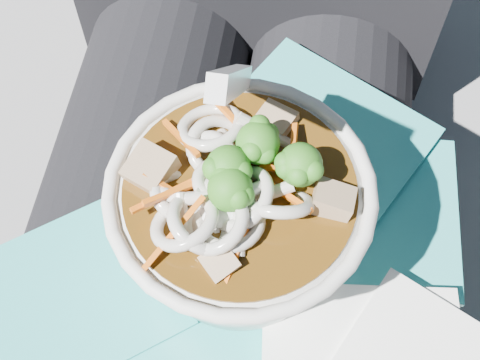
# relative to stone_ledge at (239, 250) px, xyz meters

# --- Properties ---
(stone_ledge) EXTENTS (1.05, 0.62, 0.43)m
(stone_ledge) POSITION_rel_stone_ledge_xyz_m (0.00, 0.00, 0.00)
(stone_ledge) COLOR slate
(stone_ledge) RESTS_ON ground
(lap) EXTENTS (0.32, 0.48, 0.16)m
(lap) POSITION_rel_stone_ledge_xyz_m (0.00, -0.15, 0.29)
(lap) COLOR black
(lap) RESTS_ON stone_ledge
(person_body) EXTENTS (0.34, 0.94, 0.98)m
(person_body) POSITION_rel_stone_ledge_xyz_m (-0.00, -0.06, 0.32)
(person_body) COLOR black
(person_body) RESTS_ON ground
(plastic_bag) EXTENTS (0.38, 0.39, 0.01)m
(plastic_bag) POSITION_rel_stone_ledge_xyz_m (0.01, -0.19, 0.38)
(plastic_bag) COLOR #29ABAA
(plastic_bag) RESTS_ON lap
(udon_bowl) EXTENTS (0.20, 0.20, 0.20)m
(udon_bowl) POSITION_rel_stone_ledge_xyz_m (0.03, -0.16, 0.44)
(udon_bowl) COLOR white
(udon_bowl) RESTS_ON plastic_bag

